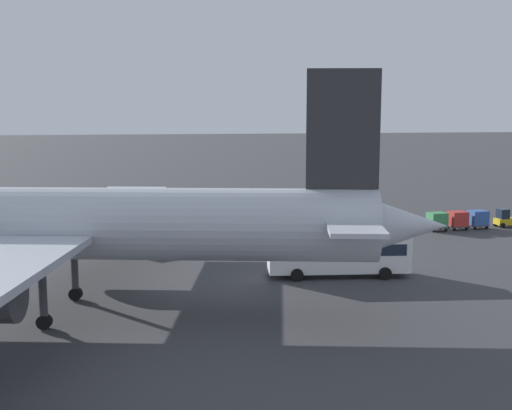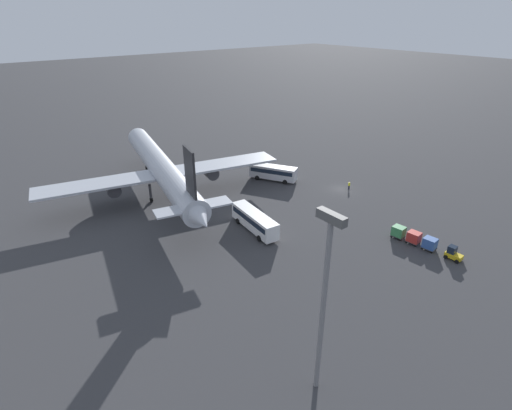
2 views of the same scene
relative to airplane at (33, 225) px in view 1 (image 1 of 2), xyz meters
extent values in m
plane|color=#38383A|center=(-19.91, -30.66, -5.92)|extent=(600.00, 600.00, 0.00)
cylinder|color=#B2B7C1|center=(0.66, -0.14, 0.11)|extent=(45.48, 14.23, 4.64)
cone|color=#B2B7C1|center=(-22.94, 5.00, 0.11)|extent=(6.78, 5.36, 4.17)
cube|color=#B2B7C1|center=(-4.29, -12.16, -0.47)|extent=(10.24, 21.73, 0.44)
cube|color=#262628|center=(-19.36, 4.22, 6.14)|extent=(4.53, 1.32, 7.42)
cube|color=#B2B7C1|center=(-19.81, 4.32, 0.57)|extent=(5.68, 12.46, 0.28)
cylinder|color=#38383D|center=(-2.28, -9.38, -1.97)|extent=(5.88, 3.66, 2.55)
cylinder|color=#38383D|center=(-0.92, 3.29, -4.07)|extent=(0.50, 0.50, 3.71)
cylinder|color=black|center=(-0.92, 3.29, -5.47)|extent=(0.99, 0.68, 0.90)
cylinder|color=#38383D|center=(-2.21, -2.60, -4.07)|extent=(0.50, 0.50, 3.71)
cylinder|color=black|center=(-2.21, -2.60, -5.47)|extent=(0.99, 0.68, 0.90)
cube|color=silver|center=(-7.08, -22.86, -4.08)|extent=(10.44, 7.46, 2.78)
cube|color=#192333|center=(-7.08, -22.86, -3.59)|extent=(9.73, 7.08, 0.89)
cylinder|color=black|center=(-4.93, -20.05, -5.42)|extent=(1.02, 0.75, 1.00)
cylinder|color=black|center=(-3.56, -22.48, -5.42)|extent=(1.02, 0.75, 1.00)
cylinder|color=black|center=(-10.59, -23.24, -5.42)|extent=(1.02, 0.75, 1.00)
cylinder|color=black|center=(-9.23, -25.66, -5.42)|extent=(1.02, 0.75, 1.00)
cube|color=white|center=(-22.37, -5.72, -4.05)|extent=(11.49, 3.76, 2.84)
cube|color=#192333|center=(-22.37, -5.72, -3.55)|extent=(10.59, 3.70, 0.91)
cylinder|color=black|center=(-18.75, -4.79, -5.42)|extent=(1.03, 0.41, 1.00)
cylinder|color=black|center=(-19.04, -7.43, -5.42)|extent=(1.03, 0.41, 1.00)
cylinder|color=black|center=(-25.69, -4.02, -5.42)|extent=(1.03, 0.41, 1.00)
cylinder|color=black|center=(-25.99, -6.66, -5.42)|extent=(1.03, 0.41, 1.00)
cube|color=gold|center=(-47.99, -23.78, -5.27)|extent=(2.47, 1.43, 0.70)
cube|color=#192333|center=(-47.57, -23.75, -4.37)|extent=(1.14, 1.23, 1.10)
cylinder|color=black|center=(-47.19, -23.03, -5.62)|extent=(0.61, 0.25, 0.60)
cylinder|color=black|center=(-47.11, -24.43, -5.62)|extent=(0.61, 0.25, 0.60)
cylinder|color=black|center=(-48.79, -24.52, -5.62)|extent=(0.61, 0.25, 0.60)
cylinder|color=#1E1E2D|center=(-20.96, -32.00, -5.50)|extent=(0.32, 0.32, 0.85)
cylinder|color=yellow|center=(-20.96, -32.00, -4.75)|extent=(0.38, 0.38, 0.65)
sphere|color=tan|center=(-20.96, -32.00, -4.30)|extent=(0.24, 0.24, 0.24)
cube|color=#38383D|center=(-44.26, -23.32, -5.51)|extent=(2.14, 1.86, 0.10)
cube|color=#33569E|center=(-44.26, -23.32, -4.66)|extent=(2.04, 1.77, 1.60)
cylinder|color=black|center=(-43.56, -22.61, -5.74)|extent=(0.37, 0.15, 0.36)
cylinder|color=black|center=(-43.44, -23.89, -5.74)|extent=(0.37, 0.15, 0.36)
cylinder|color=black|center=(-45.07, -22.75, -5.74)|extent=(0.37, 0.15, 0.36)
cylinder|color=black|center=(-44.96, -24.03, -5.74)|extent=(0.37, 0.15, 0.36)
cube|color=#38383D|center=(-41.65, -23.06, -5.51)|extent=(2.14, 1.86, 0.10)
cube|color=#B72D28|center=(-41.65, -23.06, -4.66)|extent=(2.04, 1.77, 1.60)
cylinder|color=black|center=(-40.95, -22.36, -5.74)|extent=(0.37, 0.15, 0.36)
cylinder|color=black|center=(-40.83, -23.63, -5.74)|extent=(0.37, 0.15, 0.36)
cylinder|color=black|center=(-42.47, -22.50, -5.74)|extent=(0.37, 0.15, 0.36)
cylinder|color=black|center=(-42.35, -23.77, -5.74)|extent=(0.37, 0.15, 0.36)
cube|color=#38383D|center=(-39.04, -22.75, -5.51)|extent=(2.14, 1.86, 0.10)
cube|color=#38844C|center=(-39.04, -22.75, -4.66)|extent=(2.04, 1.77, 1.60)
cylinder|color=black|center=(-38.34, -22.04, -5.74)|extent=(0.37, 0.15, 0.36)
cylinder|color=black|center=(-38.23, -23.31, -5.74)|extent=(0.37, 0.15, 0.36)
cylinder|color=black|center=(-39.86, -22.18, -5.74)|extent=(0.37, 0.15, 0.36)
cylinder|color=black|center=(-39.74, -23.46, -5.74)|extent=(0.37, 0.15, 0.36)
camera|label=1|loc=(-7.08, 42.59, 7.26)|focal=45.00mm
camera|label=2|loc=(-69.30, 30.96, 27.89)|focal=28.00mm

